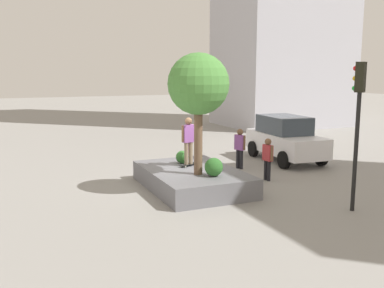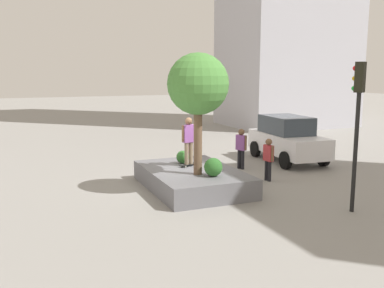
% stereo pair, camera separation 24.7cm
% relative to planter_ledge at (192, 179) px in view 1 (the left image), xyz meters
% --- Properties ---
extents(ground_plane, '(120.00, 120.00, 0.00)m').
position_rel_planter_ledge_xyz_m(ground_plane, '(-0.48, -0.02, -0.34)').
color(ground_plane, gray).
extents(planter_ledge, '(4.49, 2.99, 0.68)m').
position_rel_planter_ledge_xyz_m(planter_ledge, '(0.00, 0.00, 0.00)').
color(planter_ledge, slate).
rests_on(planter_ledge, ground).
extents(plaza_tree, '(2.00, 2.00, 3.99)m').
position_rel_planter_ledge_xyz_m(plaza_tree, '(0.74, -0.09, 3.28)').
color(plaza_tree, brown).
rests_on(plaza_tree, planter_ledge).
extents(boxwood_shrub, '(0.60, 0.60, 0.60)m').
position_rel_planter_ledge_xyz_m(boxwood_shrub, '(1.19, 0.26, 0.64)').
color(boxwood_shrub, '#2D6628').
rests_on(boxwood_shrub, planter_ledge).
extents(hedge_clump, '(0.48, 0.48, 0.48)m').
position_rel_planter_ledge_xyz_m(hedge_clump, '(-1.07, 0.07, 0.58)').
color(hedge_clump, '#2D6628').
rests_on(hedge_clump, planter_ledge).
extents(skateboard, '(0.52, 0.82, 0.07)m').
position_rel_planter_ledge_xyz_m(skateboard, '(-0.55, 0.10, 0.40)').
color(skateboard, black).
rests_on(skateboard, planter_ledge).
extents(skateboarder, '(0.28, 0.57, 1.70)m').
position_rel_planter_ledge_xyz_m(skateboarder, '(-0.55, 0.10, 1.39)').
color(skateboarder, '#847056').
rests_on(skateboarder, skateboard).
extents(police_car, '(4.56, 2.36, 2.06)m').
position_rel_planter_ledge_xyz_m(police_car, '(-2.73, 5.85, 0.71)').
color(police_car, white).
rests_on(police_car, ground).
extents(traffic_light_corner, '(0.37, 0.36, 4.33)m').
position_rel_planter_ledge_xyz_m(traffic_light_corner, '(4.14, 3.36, 2.62)').
color(traffic_light_corner, black).
rests_on(traffic_light_corner, ground).
extents(pedestrian_crossing, '(0.55, 0.34, 1.70)m').
position_rel_planter_ledge_xyz_m(pedestrian_crossing, '(-2.08, 3.09, 0.64)').
color(pedestrian_crossing, black).
rests_on(pedestrian_crossing, ground).
extents(passerby_with_bag, '(0.54, 0.25, 1.61)m').
position_rel_planter_ledge_xyz_m(passerby_with_bag, '(0.10, 3.05, 0.59)').
color(passerby_with_bag, black).
rests_on(passerby_with_bag, ground).
extents(bystander_watching, '(0.45, 0.43, 1.64)m').
position_rel_planter_ledge_xyz_m(bystander_watching, '(-2.61, 0.96, 0.61)').
color(bystander_watching, '#8C9EB7').
rests_on(bystander_watching, ground).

